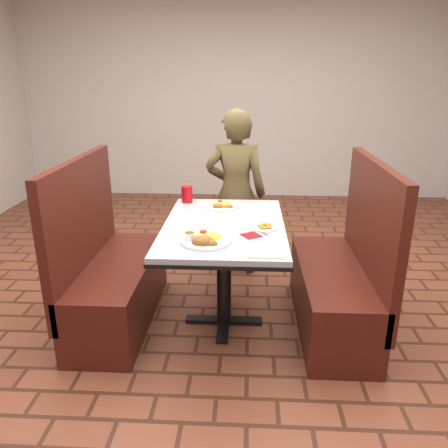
{
  "coord_description": "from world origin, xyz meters",
  "views": [
    {
      "loc": [
        0.15,
        -2.74,
        1.7
      ],
      "look_at": [
        0.0,
        0.0,
        0.75
      ],
      "focal_mm": 35.0,
      "sensor_mm": 36.0,
      "label": 1
    }
  ],
  "objects": [
    {
      "name": "far_dinner_plate",
      "position": [
        -0.04,
        0.38,
        0.77
      ],
      "size": [
        0.24,
        0.24,
        0.06
      ],
      "rotation": [
        0.0,
        0.0,
        0.01
      ],
      "color": "white",
      "rests_on": "dining_table"
    },
    {
      "name": "knife_utensil",
      "position": [
        -0.06,
        -0.38,
        0.76
      ],
      "size": [
        0.03,
        0.17,
        0.0
      ],
      "primitive_type": "cube",
      "rotation": [
        0.0,
        0.0,
        -0.13
      ],
      "color": "silver",
      "rests_on": "dining_table"
    },
    {
      "name": "booth_bench_left",
      "position": [
        -0.8,
        0.0,
        0.33
      ],
      "size": [
        0.47,
        1.2,
        1.17
      ],
      "color": "#4A1910",
      "rests_on": "ground"
    },
    {
      "name": "booth_bench_right",
      "position": [
        0.8,
        0.0,
        0.33
      ],
      "size": [
        0.47,
        1.2,
        1.17
      ],
      "color": "#4A1910",
      "rests_on": "ground"
    },
    {
      "name": "maroon_napkin",
      "position": [
        0.18,
        -0.21,
        0.75
      ],
      "size": [
        0.15,
        0.15,
        0.0
      ],
      "primitive_type": "cube",
      "rotation": [
        0.0,
        0.0,
        0.56
      ],
      "color": "maroon",
      "rests_on": "dining_table"
    },
    {
      "name": "near_dinner_plate",
      "position": [
        -0.1,
        -0.34,
        0.78
      ],
      "size": [
        0.3,
        0.3,
        0.09
      ],
      "rotation": [
        0.0,
        0.0,
        0.3
      ],
      "color": "white",
      "rests_on": "dining_table"
    },
    {
      "name": "plantain_plate",
      "position": [
        0.27,
        -0.08,
        0.76
      ],
      "size": [
        0.16,
        0.16,
        0.03
      ],
      "rotation": [
        0.0,
        0.0,
        0.21
      ],
      "color": "white",
      "rests_on": "dining_table"
    },
    {
      "name": "fork_utensil",
      "position": [
        -0.09,
        -0.36,
        0.76
      ],
      "size": [
        0.04,
        0.16,
        0.0
      ],
      "primitive_type": "cube",
      "rotation": [
        0.0,
        0.0,
        0.21
      ],
      "color": "silver",
      "rests_on": "dining_table"
    },
    {
      "name": "diner_person",
      "position": [
        0.05,
        0.91,
        0.72
      ],
      "size": [
        0.55,
        0.38,
        1.44
      ],
      "primitive_type": "imported",
      "rotation": [
        0.0,
        0.0,
        3.06
      ],
      "color": "brown",
      "rests_on": "ground"
    },
    {
      "name": "red_tumbler",
      "position": [
        -0.31,
        0.51,
        0.81
      ],
      "size": [
        0.09,
        0.09,
        0.13
      ],
      "primitive_type": "cylinder",
      "color": "#B70C13",
      "rests_on": "dining_table"
    },
    {
      "name": "lettuce_shreds",
      "position": [
        0.04,
        0.06,
        0.75
      ],
      "size": [
        0.28,
        0.32,
        0.0
      ],
      "primitive_type": null,
      "color": "#7CB94A",
      "rests_on": "dining_table"
    },
    {
      "name": "paper_napkin",
      "position": [
        0.26,
        -0.49,
        0.76
      ],
      "size": [
        0.2,
        0.15,
        0.01
      ],
      "primitive_type": "cube",
      "rotation": [
        0.0,
        0.0,
        0.01
      ],
      "color": "white",
      "rests_on": "dining_table"
    },
    {
      "name": "spoon_utensil",
      "position": [
        0.24,
        -0.15,
        0.76
      ],
      "size": [
        0.09,
        0.12,
        0.0
      ],
      "primitive_type": "cube",
      "rotation": [
        0.0,
        0.0,
        0.64
      ],
      "color": "#BBBBBF",
      "rests_on": "dining_table"
    },
    {
      "name": "dining_table",
      "position": [
        0.0,
        0.0,
        0.65
      ],
      "size": [
        0.81,
        1.21,
        0.75
      ],
      "color": "#A7A9AC",
      "rests_on": "ground"
    },
    {
      "name": "room",
      "position": [
        0.0,
        0.0,
        1.91
      ],
      "size": [
        7.0,
        7.04,
        2.82
      ],
      "color": "brown",
      "rests_on": "ground"
    }
  ]
}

